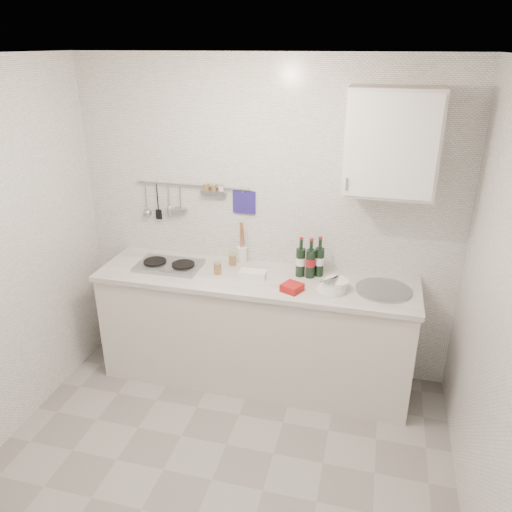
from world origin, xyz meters
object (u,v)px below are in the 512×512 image
at_px(wall_cabinet, 392,142).
at_px(plate_stack_sink, 334,286).
at_px(utensil_crock, 242,252).
at_px(plate_stack_hob, 158,263).
at_px(wine_bottles, 310,257).

relative_size(wall_cabinet, plate_stack_sink, 3.14).
distance_m(wall_cabinet, utensil_crock, 1.44).
height_order(plate_stack_hob, plate_stack_sink, plate_stack_sink).
height_order(wall_cabinet, plate_stack_sink, wall_cabinet).
bearing_deg(utensil_crock, plate_stack_sink, -23.39).
height_order(wine_bottles, utensil_crock, utensil_crock).
xyz_separation_m(plate_stack_hob, wine_bottles, (1.20, 0.09, 0.14)).
relative_size(wine_bottles, utensil_crock, 0.89).
bearing_deg(wall_cabinet, plate_stack_hob, -176.96).
xyz_separation_m(wall_cabinet, plate_stack_sink, (-0.30, -0.21, -0.99)).
bearing_deg(plate_stack_hob, wine_bottles, 4.07).
bearing_deg(plate_stack_sink, wine_bottles, 135.24).
bearing_deg(plate_stack_sink, wall_cabinet, 34.61).
height_order(wall_cabinet, wine_bottles, wall_cabinet).
height_order(wall_cabinet, plate_stack_hob, wall_cabinet).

